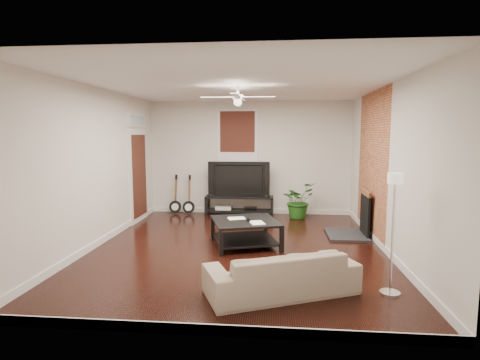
# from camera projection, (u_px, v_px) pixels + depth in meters

# --- Properties ---
(room) EXTENTS (5.01, 6.01, 2.81)m
(room) POSITION_uv_depth(u_px,v_px,m) (238.00, 168.00, 6.57)
(room) COLOR black
(room) RESTS_ON ground
(brick_accent) EXTENTS (0.02, 2.20, 2.80)m
(brick_accent) POSITION_uv_depth(u_px,v_px,m) (372.00, 165.00, 7.33)
(brick_accent) COLOR #9B5132
(brick_accent) RESTS_ON floor
(fireplace) EXTENTS (0.80, 1.10, 0.92)m
(fireplace) POSITION_uv_depth(u_px,v_px,m) (355.00, 213.00, 7.47)
(fireplace) COLOR black
(fireplace) RESTS_ON floor
(window_back) EXTENTS (1.00, 0.06, 1.30)m
(window_back) POSITION_uv_depth(u_px,v_px,m) (237.00, 136.00, 9.47)
(window_back) COLOR #3F1611
(window_back) RESTS_ON wall_back
(door_left) EXTENTS (0.08, 1.00, 2.50)m
(door_left) POSITION_uv_depth(u_px,v_px,m) (138.00, 167.00, 8.69)
(door_left) COLOR white
(door_left) RESTS_ON wall_left
(tv_stand) EXTENTS (1.67, 0.45, 0.47)m
(tv_stand) POSITION_uv_depth(u_px,v_px,m) (239.00, 205.00, 9.48)
(tv_stand) COLOR black
(tv_stand) RESTS_ON floor
(tv) EXTENTS (1.50, 0.20, 0.86)m
(tv) POSITION_uv_depth(u_px,v_px,m) (239.00, 179.00, 9.42)
(tv) COLOR black
(tv) RESTS_ON tv_stand
(coffee_table) EXTENTS (1.38, 1.38, 0.46)m
(coffee_table) POSITION_uv_depth(u_px,v_px,m) (245.00, 233.00, 6.84)
(coffee_table) COLOR black
(coffee_table) RESTS_ON floor
(sofa) EXTENTS (2.00, 1.41, 0.55)m
(sofa) POSITION_uv_depth(u_px,v_px,m) (281.00, 272.00, 4.76)
(sofa) COLOR #C6B294
(sofa) RESTS_ON floor
(floor_lamp) EXTENTS (0.33, 0.33, 1.53)m
(floor_lamp) POSITION_uv_depth(u_px,v_px,m) (393.00, 234.00, 4.68)
(floor_lamp) COLOR silver
(floor_lamp) RESTS_ON floor
(potted_plant) EXTENTS (1.02, 1.02, 0.86)m
(potted_plant) POSITION_uv_depth(u_px,v_px,m) (298.00, 200.00, 9.07)
(potted_plant) COLOR #205819
(potted_plant) RESTS_ON floor
(guitar_left) EXTENTS (0.31, 0.22, 0.98)m
(guitar_left) POSITION_uv_depth(u_px,v_px,m) (175.00, 194.00, 9.56)
(guitar_left) COLOR black
(guitar_left) RESTS_ON floor
(guitar_right) EXTENTS (0.32, 0.24, 0.98)m
(guitar_right) POSITION_uv_depth(u_px,v_px,m) (188.00, 195.00, 9.50)
(guitar_right) COLOR black
(guitar_right) RESTS_ON floor
(ceiling_fan) EXTENTS (1.24, 1.24, 0.32)m
(ceiling_fan) POSITION_uv_depth(u_px,v_px,m) (238.00, 97.00, 6.43)
(ceiling_fan) COLOR white
(ceiling_fan) RESTS_ON ceiling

